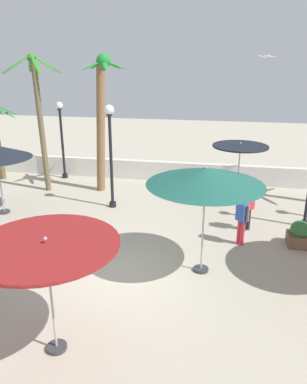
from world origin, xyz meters
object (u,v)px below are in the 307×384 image
at_px(lamp_post_3, 110,145).
at_px(palm_tree_0, 102,112).
at_px(seagull_0, 266,57).
at_px(planter, 299,234).
at_px(patio_umbrella_2, 205,177).
at_px(patio_umbrella_0, 240,150).
at_px(patio_umbrella_1, 46,249).
at_px(lamp_post_0, 62,134).
at_px(guest_0, 242,216).
at_px(guest_1, 248,205).
at_px(palm_tree_3, 38,107).

bearing_deg(lamp_post_3, palm_tree_0, 116.18).
xyz_separation_m(seagull_0, planter, (1.02, -5.89, -5.36)).
bearing_deg(patio_umbrella_2, patio_umbrella_0, 79.12).
distance_m(palm_tree_0, lamp_post_3, 2.32).
xyz_separation_m(patio_umbrella_1, lamp_post_0, (-4.60, 11.19, -0.12)).
distance_m(patio_umbrella_2, palm_tree_0, 7.80).
height_order(patio_umbrella_2, guest_0, patio_umbrella_2).
bearing_deg(seagull_0, guest_0, -97.60).
bearing_deg(palm_tree_0, patio_umbrella_0, -5.00).
xyz_separation_m(patio_umbrella_1, lamp_post_3, (-1.12, 7.86, 0.20)).
bearing_deg(patio_umbrella_1, patio_umbrella_2, 52.98).
height_order(seagull_0, planter, seagull_0).
relative_size(palm_tree_0, guest_1, 3.75).
height_order(palm_tree_0, lamp_post_0, palm_tree_0).
bearing_deg(lamp_post_3, seagull_0, 33.01).
xyz_separation_m(patio_umbrella_2, guest_1, (1.38, 2.99, -1.85)).
distance_m(palm_tree_3, planter, 11.47).
height_order(lamp_post_0, planter, lamp_post_0).
bearing_deg(lamp_post_3, planter, -17.29).
bearing_deg(guest_1, patio_umbrella_1, -121.87).
relative_size(guest_1, seagull_0, 1.95).
relative_size(palm_tree_0, seagull_0, 7.30).
relative_size(patio_umbrella_0, patio_umbrella_2, 0.82).
distance_m(seagull_0, planter, 8.03).
relative_size(palm_tree_3, planter, 6.92).
relative_size(patio_umbrella_2, palm_tree_3, 0.53).
height_order(patio_umbrella_2, guest_1, patio_umbrella_2).
relative_size(palm_tree_0, palm_tree_3, 1.00).
xyz_separation_m(guest_1, planter, (1.59, -0.87, -0.56)).
bearing_deg(guest_1, patio_umbrella_0, 96.51).
bearing_deg(guest_0, guest_1, 77.54).
bearing_deg(lamp_post_0, palm_tree_0, -29.46).
relative_size(palm_tree_0, lamp_post_0, 1.57).
bearing_deg(lamp_post_3, palm_tree_3, 158.12).
relative_size(patio_umbrella_1, guest_1, 1.77).
xyz_separation_m(palm_tree_0, lamp_post_3, (0.93, -1.89, -0.98)).
height_order(palm_tree_3, guest_1, palm_tree_3).
distance_m(palm_tree_0, planter, 9.26).
distance_m(patio_umbrella_2, lamp_post_3, 5.73).
relative_size(patio_umbrella_1, lamp_post_3, 0.68).
height_order(lamp_post_3, planter, lamp_post_3).
bearing_deg(patio_umbrella_0, palm_tree_0, 175.00).
bearing_deg(guest_0, patio_umbrella_1, -125.15).
bearing_deg(guest_0, lamp_post_0, 145.99).
bearing_deg(lamp_post_3, patio_umbrella_0, 15.58).
bearing_deg(patio_umbrella_0, seagull_0, 70.01).
relative_size(patio_umbrella_0, guest_0, 1.56).
bearing_deg(palm_tree_3, seagull_0, 13.99).
height_order(palm_tree_0, planter, palm_tree_0).
distance_m(lamp_post_0, lamp_post_3, 4.83).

